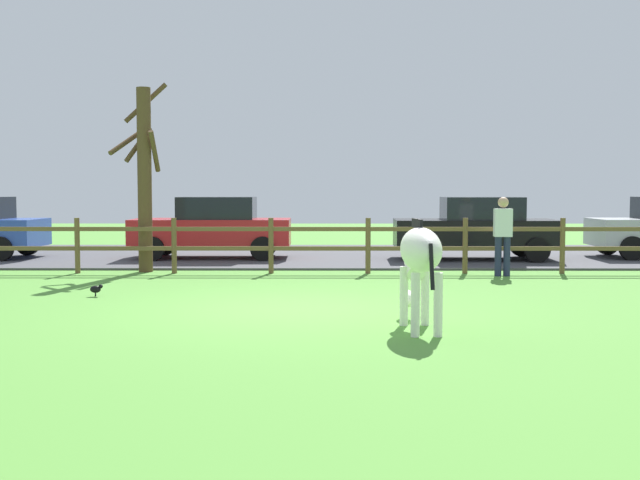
# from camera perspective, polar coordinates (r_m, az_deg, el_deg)

# --- Properties ---
(ground_plane) EXTENTS (60.00, 60.00, 0.00)m
(ground_plane) POSITION_cam_1_polar(r_m,az_deg,el_deg) (11.71, -2.25, -5.07)
(ground_plane) COLOR #549338
(parking_asphalt) EXTENTS (28.00, 7.40, 0.05)m
(parking_asphalt) POSITION_cam_1_polar(r_m,az_deg,el_deg) (20.94, -1.12, -1.14)
(parking_asphalt) COLOR #47474C
(parking_asphalt) RESTS_ON ground_plane
(paddock_fence) EXTENTS (20.88, 0.11, 1.19)m
(paddock_fence) POSITION_cam_1_polar(r_m,az_deg,el_deg) (16.63, -3.62, -0.12)
(paddock_fence) COLOR brown
(paddock_fence) RESTS_ON ground_plane
(bare_tree) EXTENTS (1.19, 1.05, 4.17)m
(bare_tree) POSITION_cam_1_polar(r_m,az_deg,el_deg) (17.36, -12.77, 4.69)
(bare_tree) COLOR #513A23
(bare_tree) RESTS_ON ground_plane
(zebra) EXTENTS (0.56, 1.94, 1.41)m
(zebra) POSITION_cam_1_polar(r_m,az_deg,el_deg) (9.95, 7.30, -1.28)
(zebra) COLOR white
(zebra) RESTS_ON ground_plane
(crow_on_grass) EXTENTS (0.21, 0.10, 0.20)m
(crow_on_grass) POSITION_cam_1_polar(r_m,az_deg,el_deg) (13.57, -16.10, -3.47)
(crow_on_grass) COLOR black
(crow_on_grass) RESTS_ON ground_plane
(parked_car_red) EXTENTS (4.02, 1.92, 1.56)m
(parked_car_red) POSITION_cam_1_polar(r_m,az_deg,el_deg) (20.03, -7.84, 0.96)
(parked_car_red) COLOR red
(parked_car_red) RESTS_ON parking_asphalt
(parked_car_black) EXTENTS (4.05, 1.99, 1.56)m
(parked_car_black) POSITION_cam_1_polar(r_m,az_deg,el_deg) (19.81, 11.41, 0.89)
(parked_car_black) COLOR black
(parked_car_black) RESTS_ON parking_asphalt
(visitor_near_fence) EXTENTS (0.37, 0.23, 1.64)m
(visitor_near_fence) POSITION_cam_1_polar(r_m,az_deg,el_deg) (16.51, 13.26, 0.54)
(visitor_near_fence) COLOR #232847
(visitor_near_fence) RESTS_ON ground_plane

